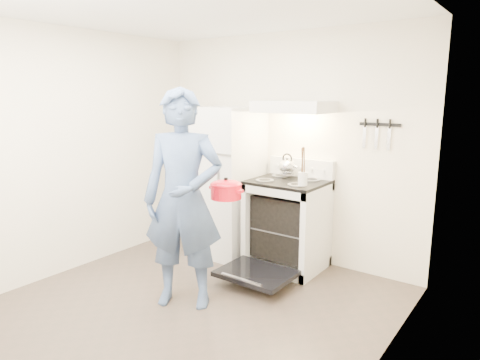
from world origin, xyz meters
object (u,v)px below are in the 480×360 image
dutch_oven (226,191)px  person (183,200)px  tea_kettle (287,166)px  stove_body (287,225)px  refrigerator (226,181)px

dutch_oven → person: bearing=-121.7°
tea_kettle → person: size_ratio=0.14×
tea_kettle → person: bearing=-99.5°
stove_body → person: bearing=-104.4°
stove_body → dutch_oven: dutch_oven is taller
stove_body → refrigerator: bearing=-178.2°
stove_body → person: (-0.32, -1.25, 0.49)m
person → refrigerator: bearing=83.4°
stove_body → person: person is taller
refrigerator → stove_body: (0.81, 0.02, -0.39)m
refrigerator → person: bearing=-68.2°
refrigerator → person: 1.32m
refrigerator → person: size_ratio=0.90×
refrigerator → stove_body: refrigerator is taller
dutch_oven → refrigerator: bearing=128.0°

